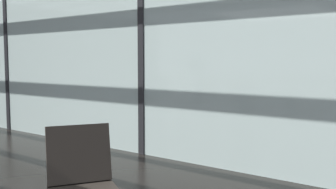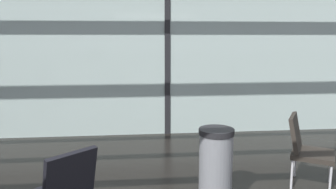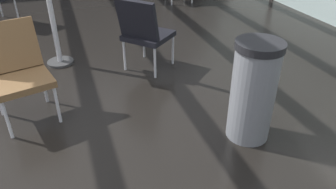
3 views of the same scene
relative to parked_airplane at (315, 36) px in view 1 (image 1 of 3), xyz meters
The scene contains 5 objects.
glass_curtain_wall 5.39m from the parked_airplane, 99.19° to the right, with size 14.00×0.08×3.02m, color #A3B7B2.
window_mullion_0 6.88m from the parked_airplane, 129.43° to the right, with size 0.10×0.12×3.02m, color black.
window_mullion_1 5.39m from the parked_airplane, 99.19° to the right, with size 0.10×0.12×3.02m, color black.
parked_airplane is the anchor object (origin of this frame).
lounge_chair_4 7.89m from the parked_airplane, 85.44° to the right, with size 0.70×0.68×0.87m.
Camera 1 is at (3.67, 0.90, 1.36)m, focal length 41.66 mm.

